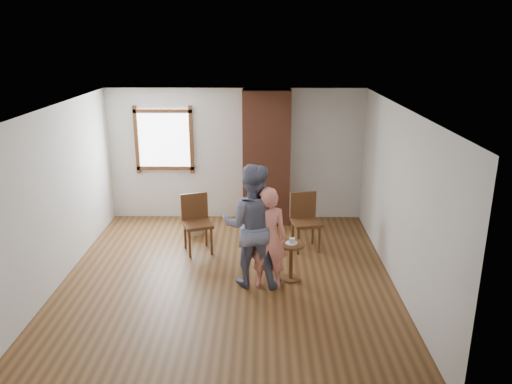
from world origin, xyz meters
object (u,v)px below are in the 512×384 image
man (252,225)px  person_pink (268,238)px  side_table (291,255)px  dining_chair_right (305,218)px  stoneware_crock (193,220)px  dining_chair_left (196,220)px

man → person_pink: man is taller
side_table → dining_chair_right: bearing=76.1°
stoneware_crock → dining_chair_left: dining_chair_left is taller
dining_chair_right → man: (-0.88, -1.32, 0.37)m
dining_chair_left → man: 1.59m
dining_chair_left → dining_chair_right: size_ratio=1.01×
stoneware_crock → man: bearing=-59.7°
stoneware_crock → person_pink: person_pink is taller
dining_chair_left → side_table: dining_chair_left is taller
side_table → man: man is taller
side_table → dining_chair_left: bearing=144.9°
stoneware_crock → person_pink: bearing=-56.4°
stoneware_crock → person_pink: (1.37, -2.06, 0.52)m
stoneware_crock → side_table: bearing=-47.2°
stoneware_crock → dining_chair_left: bearing=-77.8°
person_pink → stoneware_crock: bearing=-56.1°
dining_chair_left → dining_chair_right: bearing=-16.2°
dining_chair_right → side_table: bearing=-115.7°
stoneware_crock → side_table: size_ratio=0.83×
dining_chair_left → dining_chair_right: 1.86m
side_table → person_pink: 0.55m
dining_chair_left → dining_chair_right: dining_chair_left is taller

